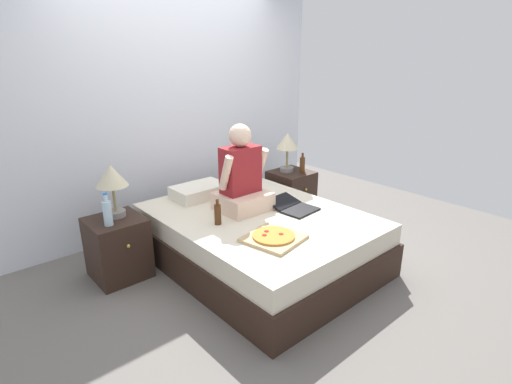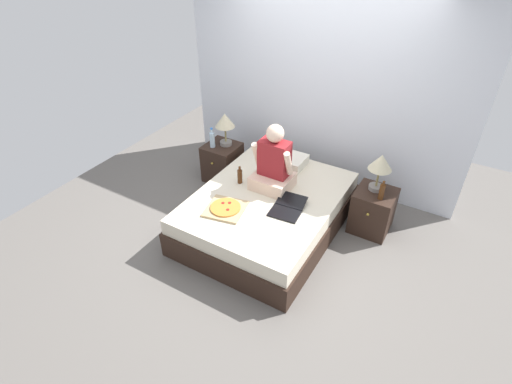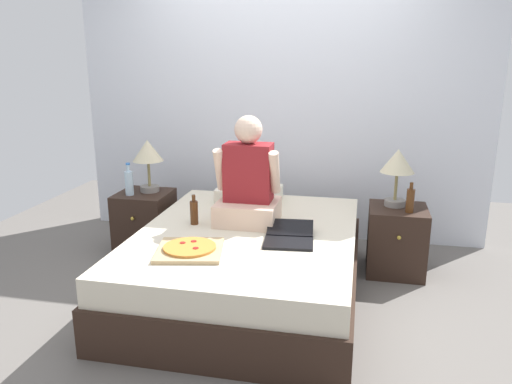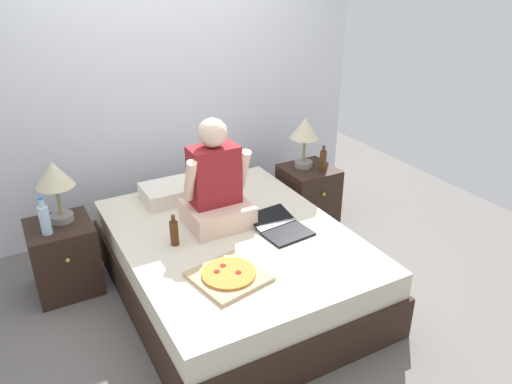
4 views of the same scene
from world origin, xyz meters
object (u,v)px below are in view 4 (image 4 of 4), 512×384
Objects in this scene: beer_bottle at (323,160)px; bed at (234,263)px; water_bottle at (45,219)px; laptop at (282,228)px; pizza_box at (229,275)px; person_seated at (216,187)px; nightstand_left at (64,257)px; beer_bottle_on_bed at (174,232)px; lamp_on_left_nightstand at (55,179)px; lamp_on_right_nightstand at (305,132)px; nightstand_right at (308,195)px.

bed is at bearing -155.33° from beer_bottle.
laptop is at bearing -24.67° from water_bottle.
pizza_box is (-0.58, -0.32, -0.00)m from laptop.
person_seated reaches higher than pizza_box.
bed is 4.51× the size of laptop.
nightstand_left is at bearing 48.35° from water_bottle.
person_seated is at bearing -164.31° from beer_bottle.
water_bottle is 0.88m from beer_bottle_on_bed.
bed is at bearing 156.15° from laptop.
lamp_on_left_nightstand is 1.00× the size of lamp_on_right_nightstand.
water_bottle is at bearing -177.66° from nightstand_right.
beer_bottle is 1.05m from laptop.
beer_bottle is at bearing 16.77° from beer_bottle_on_bed.
lamp_on_left_nightstand is at bearing 180.00° from lamp_on_right_nightstand.
lamp_on_right_nightstand is at bearing 41.30° from pizza_box.
nightstand_left is 2.12m from nightstand_right.
bed is at bearing 60.76° from pizza_box.
beer_bottle is at bearing -56.31° from lamp_on_right_nightstand.
laptop is (-0.71, -0.81, -0.35)m from lamp_on_right_nightstand.
beer_bottle is at bearing -3.99° from lamp_on_left_nightstand.
laptop reaches higher than bed.
lamp_on_left_nightstand is (0.04, 0.05, 0.59)m from nightstand_left.
water_bottle reaches higher than beer_bottle.
laptop is (0.35, -0.33, -0.27)m from person_seated.
water_bottle is at bearing 155.10° from bed.
lamp_on_right_nightstand is 2.05× the size of beer_bottle_on_bed.
laptop is at bearing -141.02° from beer_bottle.
lamp_on_left_nightstand is at bearing 146.74° from bed.
nightstand_left is at bearing 151.13° from laptop.
laptop reaches higher than pizza_box.
nightstand_left is at bearing 157.34° from person_seated.
bed is 1.32m from water_bottle.
beer_bottle is at bearing -54.99° from nightstand_right.
beer_bottle_on_bed is at bearing -156.89° from lamp_on_right_nightstand.
water_bottle is 2.19m from lamp_on_right_nightstand.
beer_bottle_on_bed is (-1.54, -0.46, -0.05)m from beer_bottle.
bed is 1.23m from nightstand_right.
lamp_on_right_nightstand reaches higher than beer_bottle_on_bed.
nightstand_right is at bearing 0.00° from nightstand_left.
nightstand_left is 1.20× the size of laptop.
beer_bottle reaches higher than bed.
lamp_on_right_nightstand is (-0.03, 0.05, 0.59)m from nightstand_right.
nightstand_right reaches higher than pizza_box.
pizza_box is at bearing -119.24° from bed.
beer_bottle_on_bed is at bearing -159.91° from person_seated.
beer_bottle is at bearing 38.98° from laptop.
laptop is (0.32, -0.14, 0.27)m from bed.
bed is 9.07× the size of beer_bottle_on_bed.
lamp_on_left_nightstand is 0.58× the size of person_seated.
beer_bottle_on_bed reaches higher than pizza_box.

